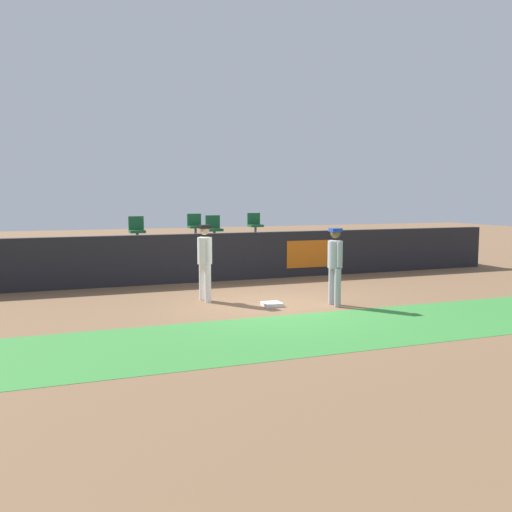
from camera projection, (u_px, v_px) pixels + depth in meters
name	position (u px, v px, depth m)	size (l,w,h in m)	color
ground_plane	(275.00, 305.00, 12.16)	(60.00, 60.00, 0.00)	brown
grass_foreground_strip	(328.00, 330.00, 9.85)	(18.00, 2.80, 0.01)	#388438
first_base	(272.00, 304.00, 12.01)	(0.40, 0.40, 0.08)	white
player_fielder_home	(205.00, 257.00, 12.47)	(0.38, 0.56, 1.75)	white
player_runner_visitor	(335.00, 261.00, 11.95)	(0.34, 0.48, 1.70)	#9EA3AD
field_wall	(225.00, 257.00, 15.61)	(18.00, 0.26, 1.35)	black
bleacher_platform	(201.00, 255.00, 18.02)	(18.00, 4.80, 0.97)	#59595E
seat_back_right	(255.00, 224.00, 19.29)	(0.47, 0.44, 0.84)	#4C4C51
seat_front_center	(214.00, 227.00, 16.91)	(0.46, 0.44, 0.84)	#4C4C51
seat_back_center	(195.00, 225.00, 18.53)	(0.48, 0.44, 0.84)	#4C4C51
seat_front_left	(137.00, 229.00, 16.09)	(0.44, 0.44, 0.84)	#4C4C51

